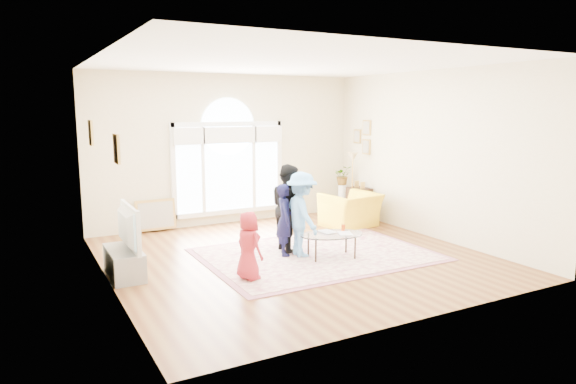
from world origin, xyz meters
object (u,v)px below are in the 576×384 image
tv_console (124,263)px  armchair (351,210)px  television (123,227)px  coffee_table (332,235)px  area_rug (316,254)px

tv_console → armchair: (4.87, 1.10, 0.14)m
television → coffee_table: size_ratio=0.95×
television → coffee_table: television is taller
tv_console → television: television is taller
area_rug → tv_console: size_ratio=3.60×
tv_console → armchair: 5.00m
armchair → tv_console: bearing=4.0°
coffee_table → armchair: armchair is taller
coffee_table → area_rug: bearing=123.5°
coffee_table → television: bearing=-179.4°
area_rug → armchair: size_ratio=3.30×
area_rug → television: size_ratio=3.15×
tv_console → armchair: bearing=12.8°
area_rug → coffee_table: coffee_table is taller
television → armchair: (4.86, 1.10, -0.39)m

